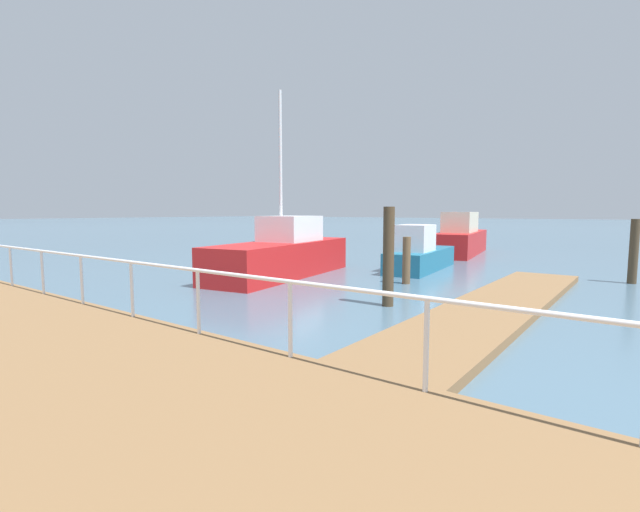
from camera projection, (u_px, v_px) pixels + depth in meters
name	position (u px, v px, depth m)	size (l,w,h in m)	color
ground_plane	(108.00, 282.00, 15.16)	(300.00, 300.00, 0.00)	slate
floating_dock	(493.00, 309.00, 10.61)	(13.28, 2.00, 0.18)	olive
boardwalk_railing	(240.00, 288.00, 6.64)	(0.06, 29.67, 1.08)	white
dock_piling_0	(388.00, 257.00, 11.21)	(0.28, 0.28, 2.52)	#473826
dock_piling_1	(634.00, 251.00, 14.75)	(0.27, 0.27, 2.15)	#473826
dock_piling_3	(406.00, 260.00, 14.74)	(0.27, 0.27, 1.57)	brown
moored_boat_0	(283.00, 254.00, 16.59)	(7.30, 3.23, 6.73)	red
moored_boat_1	(461.00, 238.00, 24.96)	(7.52, 3.05, 2.37)	red
moored_boat_2	(420.00, 254.00, 18.18)	(5.30, 2.11, 1.88)	#1E6B8C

